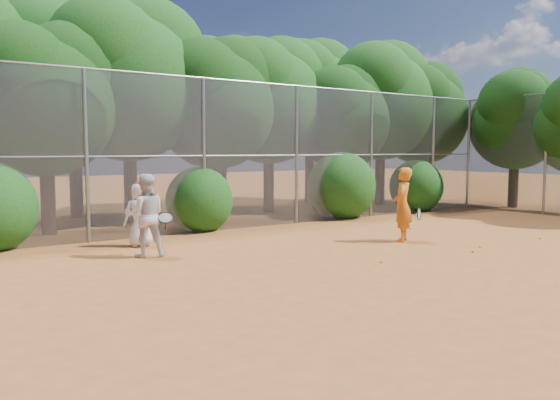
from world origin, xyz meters
TOP-DOWN VIEW (x-y plane):
  - ground at (0.00, 0.00)m, footprint 80.00×80.00m
  - fence_back at (-0.12, 6.00)m, footprint 20.05×0.09m
  - fence_side at (10.00, 3.00)m, footprint 0.09×6.09m
  - tree_2 at (-4.45, 7.83)m, footprint 3.99×3.47m
  - tree_3 at (-1.94, 8.84)m, footprint 4.89×4.26m
  - tree_4 at (0.55, 8.24)m, footprint 4.19×3.64m
  - tree_5 at (3.06, 9.04)m, footprint 4.51×3.92m
  - tree_6 at (5.55, 8.03)m, footprint 3.86×3.36m
  - tree_7 at (8.06, 8.64)m, footprint 4.77×4.14m
  - tree_8 at (10.05, 8.34)m, footprint 4.25×3.70m
  - tree_10 at (-2.93, 11.05)m, footprint 5.15×4.48m
  - tree_11 at (2.06, 10.64)m, footprint 4.64×4.03m
  - tree_12 at (6.56, 11.24)m, footprint 5.02×4.37m
  - tree_13 at (11.45, 5.03)m, footprint 3.86×3.36m
  - bush_1 at (-1.00, 6.30)m, footprint 1.80×1.80m
  - bush_2 at (4.00, 6.30)m, footprint 2.20×2.20m
  - bush_3 at (7.50, 6.30)m, footprint 1.90×1.90m
  - player_yellow at (2.11, 1.95)m, footprint 0.88×0.71m
  - player_teen at (-3.19, 4.82)m, footprint 0.74×0.53m
  - player_white at (-3.52, 3.61)m, footprint 0.97×0.89m
  - ball_0 at (2.90, 0.39)m, footprint 0.07×0.07m
  - ball_1 at (3.80, 3.21)m, footprint 0.07×0.07m
  - ball_2 at (2.27, 0.10)m, footprint 0.07×0.07m
  - ball_3 at (5.09, 0.27)m, footprint 0.07×0.07m
  - ball_4 at (-0.08, 0.44)m, footprint 0.07×0.07m
  - ball_5 at (4.26, 4.09)m, footprint 0.07×0.07m

SIDE VIEW (x-z plane):
  - ground at x=0.00m, z-range 0.00..0.00m
  - ball_0 at x=2.90m, z-range 0.00..0.07m
  - ball_1 at x=3.80m, z-range 0.00..0.07m
  - ball_2 at x=2.27m, z-range 0.00..0.07m
  - ball_3 at x=5.09m, z-range 0.00..0.07m
  - ball_4 at x=-0.08m, z-range 0.00..0.07m
  - ball_5 at x=4.26m, z-range 0.00..0.07m
  - player_teen at x=-3.19m, z-range 0.00..1.46m
  - player_white at x=-3.52m, z-range 0.00..1.67m
  - player_yellow at x=2.11m, z-range 0.00..1.74m
  - bush_1 at x=-1.00m, z-range 0.00..1.80m
  - bush_3 at x=7.50m, z-range 0.00..1.90m
  - bush_2 at x=4.00m, z-range 0.00..2.20m
  - fence_side at x=10.00m, z-range 0.04..4.06m
  - fence_back at x=-0.12m, z-range 0.04..4.06m
  - tree_6 at x=5.55m, z-range 0.82..6.11m
  - tree_13 at x=11.45m, z-range 0.82..6.11m
  - tree_2 at x=-4.45m, z-range 0.85..6.32m
  - tree_4 at x=0.55m, z-range 0.89..6.62m
  - tree_8 at x=10.05m, z-range 0.91..6.73m
  - tree_5 at x=3.06m, z-range 0.96..7.13m
  - tree_11 at x=2.06m, z-range 0.99..7.34m
  - tree_7 at x=8.06m, z-range 1.02..7.54m
  - tree_3 at x=-1.94m, z-range 1.04..7.75m
  - tree_12 at x=6.56m, z-range 1.07..7.95m
  - tree_10 at x=-2.93m, z-range 1.10..8.16m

